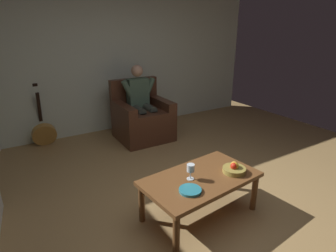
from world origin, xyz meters
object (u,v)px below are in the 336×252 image
at_px(person_seated, 141,100).
at_px(fruit_bowl, 234,169).
at_px(armchair, 142,119).
at_px(coffee_table, 200,182).
at_px(decorative_dish, 190,190).
at_px(guitar, 44,132).
at_px(wine_glass_near, 191,169).

xyz_separation_m(person_seated, fruit_bowl, (0.09, 2.26, -0.18)).
height_order(armchair, fruit_bowl, armchair).
relative_size(coffee_table, decorative_dish, 5.89).
height_order(person_seated, guitar, person_seated).
xyz_separation_m(wine_glass_near, decorative_dish, (0.12, 0.17, -0.10)).
distance_m(guitar, wine_glass_near, 2.84).
xyz_separation_m(person_seated, guitar, (1.48, -0.51, -0.43)).
bearing_deg(person_seated, decorative_dish, 74.55).
bearing_deg(armchair, coffee_table, 79.21).
height_order(guitar, wine_glass_near, guitar).
bearing_deg(decorative_dish, person_seated, -105.83).
relative_size(coffee_table, wine_glass_near, 7.63).
height_order(person_seated, fruit_bowl, person_seated).
distance_m(coffee_table, guitar, 2.88).
bearing_deg(guitar, person_seated, 160.85).
relative_size(armchair, decorative_dish, 4.88).
distance_m(fruit_bowl, decorative_dish, 0.57).
bearing_deg(wine_glass_near, guitar, -70.42).
height_order(person_seated, coffee_table, person_seated).
xyz_separation_m(guitar, fruit_bowl, (-1.39, 2.77, 0.25)).
relative_size(guitar, decorative_dish, 4.92).
distance_m(coffee_table, wine_glass_near, 0.20).
bearing_deg(coffee_table, person_seated, -101.10).
relative_size(wine_glass_near, decorative_dish, 0.77).
xyz_separation_m(fruit_bowl, decorative_dish, (0.57, 0.05, -0.03)).
distance_m(coffee_table, fruit_bowl, 0.37).
bearing_deg(person_seated, armchair, 90.00).
height_order(coffee_table, fruit_bowl, fruit_bowl).
relative_size(guitar, fruit_bowl, 4.33).
bearing_deg(coffee_table, guitar, -68.54).
bearing_deg(fruit_bowl, armchair, -92.17).
bearing_deg(fruit_bowl, coffee_table, -15.93).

